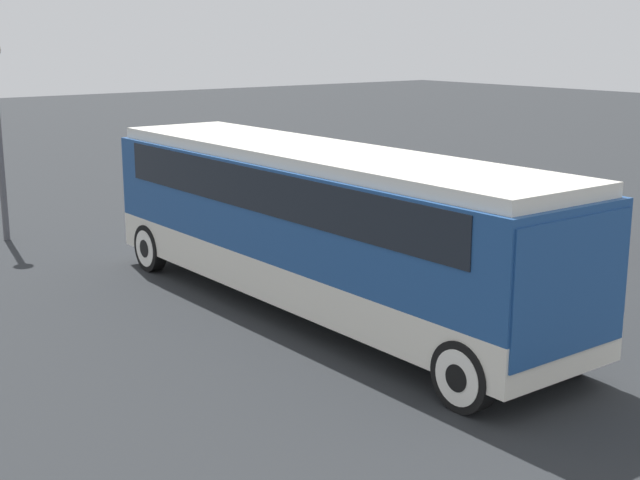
# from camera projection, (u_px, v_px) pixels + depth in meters

# --- Properties ---
(ground_plane) EXTENTS (120.00, 120.00, 0.00)m
(ground_plane) POSITION_uv_depth(u_px,v_px,m) (320.00, 312.00, 16.66)
(ground_plane) COLOR #26282B
(tour_bus) EXTENTS (11.19, 2.62, 3.06)m
(tour_bus) POSITION_uv_depth(u_px,v_px,m) (323.00, 216.00, 16.16)
(tour_bus) COLOR silver
(tour_bus) RESTS_ON ground_plane
(parked_car_mid) EXTENTS (4.71, 1.85, 1.37)m
(parked_car_mid) POSITION_uv_depth(u_px,v_px,m) (505.00, 208.00, 22.86)
(parked_car_mid) COLOR maroon
(parked_car_mid) RESTS_ON ground_plane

